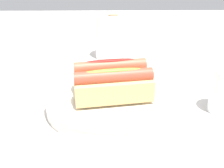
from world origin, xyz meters
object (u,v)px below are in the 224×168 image
at_px(hotdog_front, 114,86).
at_px(hotdog_back, 110,75).
at_px(paper_towel_roll, 113,37).
at_px(serving_bowl, 112,100).
at_px(napkin_box, 7,64).

distance_m(hotdog_front, hotdog_back, 0.05).
bearing_deg(paper_towel_roll, hotdog_back, -92.42).
bearing_deg(serving_bowl, napkin_box, 163.82).
bearing_deg(hotdog_front, paper_towel_roll, 88.85).
height_order(hotdog_front, napkin_box, napkin_box).
height_order(hotdog_back, paper_towel_roll, paper_towel_roll).
bearing_deg(napkin_box, serving_bowl, 0.76).
relative_size(hotdog_back, paper_towel_roll, 1.17).
bearing_deg(serving_bowl, paper_towel_roll, 88.27).
distance_m(serving_bowl, napkin_box, 0.25).
relative_size(serving_bowl, hotdog_back, 1.75).
xyz_separation_m(hotdog_back, paper_towel_roll, (0.01, 0.31, 0.00)).
bearing_deg(napkin_box, hotdog_back, 7.13).
height_order(serving_bowl, paper_towel_roll, paper_towel_roll).
relative_size(hotdog_front, hotdog_back, 1.00).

